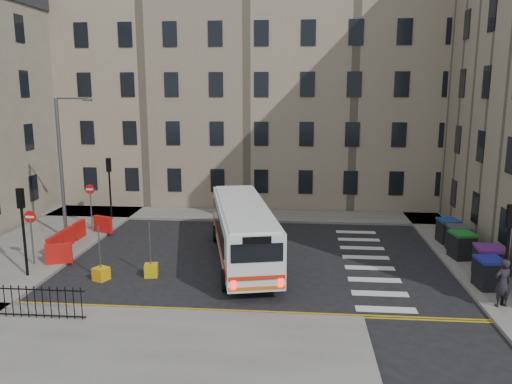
# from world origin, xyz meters

# --- Properties ---
(ground) EXTENTS (120.00, 120.00, 0.00)m
(ground) POSITION_xyz_m (0.00, 0.00, 0.00)
(ground) COLOR black
(ground) RESTS_ON ground
(pavement_north) EXTENTS (36.00, 3.20, 0.15)m
(pavement_north) POSITION_xyz_m (-6.00, 8.60, 0.07)
(pavement_north) COLOR slate
(pavement_north) RESTS_ON ground
(pavement_east) EXTENTS (2.40, 26.00, 0.15)m
(pavement_east) POSITION_xyz_m (9.00, 4.00, 0.07)
(pavement_east) COLOR slate
(pavement_east) RESTS_ON ground
(pavement_west) EXTENTS (6.00, 22.00, 0.15)m
(pavement_west) POSITION_xyz_m (-14.00, 1.00, 0.07)
(pavement_west) COLOR slate
(pavement_west) RESTS_ON ground
(pavement_sw) EXTENTS (20.00, 6.00, 0.15)m
(pavement_sw) POSITION_xyz_m (-7.00, -10.00, 0.07)
(pavement_sw) COLOR slate
(pavement_sw) RESTS_ON ground
(terrace_north) EXTENTS (38.30, 10.80, 17.20)m
(terrace_north) POSITION_xyz_m (-7.00, 15.50, 8.62)
(terrace_north) COLOR gray
(terrace_north) RESTS_ON ground
(traffic_light_east) EXTENTS (0.28, 0.22, 4.10)m
(traffic_light_east) POSITION_xyz_m (8.60, -5.50, 2.87)
(traffic_light_east) COLOR black
(traffic_light_east) RESTS_ON pavement_east
(traffic_light_nw) EXTENTS (0.28, 0.22, 4.10)m
(traffic_light_nw) POSITION_xyz_m (-12.00, 6.50, 2.87)
(traffic_light_nw) COLOR black
(traffic_light_nw) RESTS_ON pavement_west
(traffic_light_sw) EXTENTS (0.28, 0.22, 4.10)m
(traffic_light_sw) POSITION_xyz_m (-12.00, -4.00, 2.87)
(traffic_light_sw) COLOR black
(traffic_light_sw) RESTS_ON pavement_west
(streetlamp) EXTENTS (0.50, 0.22, 8.14)m
(streetlamp) POSITION_xyz_m (-13.00, 2.00, 4.34)
(streetlamp) COLOR #595B5E
(streetlamp) RESTS_ON pavement_west
(no_entry_north) EXTENTS (0.60, 0.08, 3.00)m
(no_entry_north) POSITION_xyz_m (-12.50, 4.50, 2.08)
(no_entry_north) COLOR #595B5E
(no_entry_north) RESTS_ON pavement_west
(no_entry_south) EXTENTS (0.60, 0.08, 3.00)m
(no_entry_south) POSITION_xyz_m (-12.50, -2.50, 2.08)
(no_entry_south) COLOR #595B5E
(no_entry_south) RESTS_ON pavement_west
(roadworks_barriers) EXTENTS (1.66, 6.26, 1.00)m
(roadworks_barriers) POSITION_xyz_m (-11.84, 0.50, 0.65)
(roadworks_barriers) COLOR red
(roadworks_barriers) RESTS_ON pavement_west
(bus) EXTENTS (4.72, 10.91, 2.90)m
(bus) POSITION_xyz_m (-2.33, -0.70, 1.67)
(bus) COLOR silver
(bus) RESTS_ON ground
(wheelie_bin_a) EXTENTS (1.15, 1.29, 1.33)m
(wheelie_bin_a) POSITION_xyz_m (8.70, -3.66, 0.82)
(wheelie_bin_a) COLOR black
(wheelie_bin_a) RESTS_ON pavement_east
(wheelie_bin_b) EXTENTS (1.21, 1.37, 1.43)m
(wheelie_bin_b) POSITION_xyz_m (9.14, -2.30, 0.87)
(wheelie_bin_b) COLOR black
(wheelie_bin_b) RESTS_ON pavement_east
(wheelie_bin_c) EXTENTS (1.25, 1.38, 1.34)m
(wheelie_bin_c) POSITION_xyz_m (8.80, 0.33, 0.83)
(wheelie_bin_c) COLOR black
(wheelie_bin_c) RESTS_ON pavement_east
(wheelie_bin_d) EXTENTS (1.09, 1.24, 1.36)m
(wheelie_bin_d) POSITION_xyz_m (8.95, 1.53, 0.84)
(wheelie_bin_d) COLOR black
(wheelie_bin_d) RESTS_ON pavement_east
(wheelie_bin_e) EXTENTS (1.19, 1.32, 1.32)m
(wheelie_bin_e) POSITION_xyz_m (8.88, 3.07, 0.82)
(wheelie_bin_e) COLOR black
(wheelie_bin_e) RESTS_ON pavement_east
(pedestrian) EXTENTS (0.82, 0.67, 1.95)m
(pedestrian) POSITION_xyz_m (8.51, -5.61, 1.13)
(pedestrian) COLOR black
(pedestrian) RESTS_ON pavement_east
(bollard_yellow) EXTENTS (0.79, 0.79, 0.60)m
(bollard_yellow) POSITION_xyz_m (-8.52, -3.91, 0.30)
(bollard_yellow) COLOR #F1A30D
(bollard_yellow) RESTS_ON ground
(bollard_chevron) EXTENTS (0.70, 0.70, 0.60)m
(bollard_chevron) POSITION_xyz_m (-6.36, -3.25, 0.30)
(bollard_chevron) COLOR gold
(bollard_chevron) RESTS_ON ground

